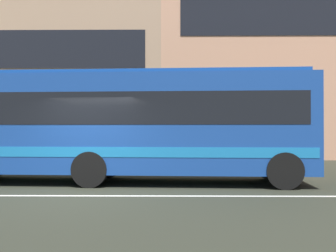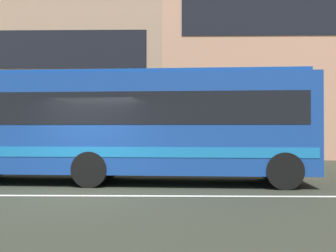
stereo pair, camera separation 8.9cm
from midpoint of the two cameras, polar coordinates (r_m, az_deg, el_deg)
ground_plane at (r=10.11m, az=-13.16°, el=-9.63°), size 160.00×160.00×0.00m
lane_centre_line at (r=10.11m, az=-13.16°, el=-9.60°), size 60.00×0.16×0.01m
hedge_row_far at (r=16.63m, az=-12.85°, el=-4.20°), size 15.82×1.10×1.08m
apartment_block_left at (r=28.58m, az=-22.53°, el=6.52°), size 21.05×9.51×10.22m
transit_bus at (r=12.34m, az=-6.72°, el=0.50°), size 11.38×3.17×3.31m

